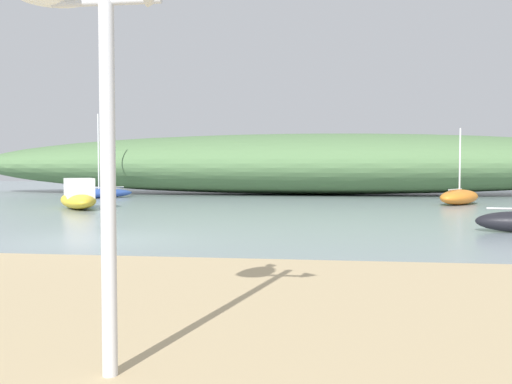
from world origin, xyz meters
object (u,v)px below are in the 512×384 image
sailboat_west_reach (99,193)px  sailboat_far_right (459,197)px  motorboat_by_sandbar (78,197)px  mast_structure (70,20)px

sailboat_west_reach → sailboat_far_right: (20.54, -3.42, 0.08)m
motorboat_by_sandbar → sailboat_far_right: sailboat_far_right is taller
mast_structure → motorboat_by_sandbar: mast_structure is taller
mast_structure → motorboat_by_sandbar: bearing=115.2°
mast_structure → sailboat_west_reach: sailboat_west_reach is taller
motorboat_by_sandbar → sailboat_far_right: size_ratio=1.17×
mast_structure → sailboat_west_reach: bearing=113.0°
sailboat_west_reach → motorboat_by_sandbar: 9.10m
sailboat_west_reach → sailboat_far_right: bearing=-9.4°
mast_structure → motorboat_by_sandbar: (-9.34, 19.80, -2.48)m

